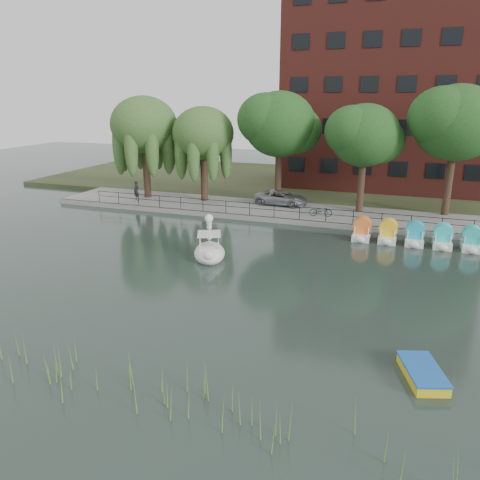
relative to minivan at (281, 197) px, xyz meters
The scene contains 18 objects.
ground_plane 17.48m from the minivan, 88.19° to the right, with size 120.00×120.00×0.00m, color #324139.
promenade 1.79m from the minivan, 69.08° to the right, with size 40.00×6.00×0.40m, color gray.
kerb 4.52m from the minivan, 82.85° to the right, with size 40.00×0.25×0.40m, color gray.
land_strip 12.61m from the minivan, 87.49° to the left, with size 60.00×22.00×0.36m, color #47512D.
railing 4.23m from the minivan, 82.52° to the right, with size 32.00×0.05×1.00m.
apartment_building 16.79m from the minivan, 58.92° to the left, with size 20.00×10.07×18.00m.
willow_left 13.75m from the minivan, behind, with size 5.88×5.88×9.01m.
willow_mid 8.65m from the minivan, behind, with size 5.32×5.32×8.15m.
broadleaf_center 5.99m from the minivan, 128.75° to the left, with size 6.00×6.00×9.25m.
broadleaf_right 8.41m from the minivan, ahead, with size 5.40×5.40×8.32m.
broadleaf_far 14.52m from the minivan, ahead, with size 6.30×6.30×9.71m.
minivan is the anchor object (origin of this frame).
bicycle 4.80m from the minivan, 35.21° to the right, with size 1.72×0.60×1.00m, color gray.
pedestrian 12.88m from the minivan, 168.46° to the right, with size 0.71×0.48×1.98m, color black.
swan_boat 13.62m from the minivan, 93.61° to the right, with size 2.85×3.43×2.50m.
pedal_boat_row 14.12m from the minivan, 27.48° to the right, with size 11.35×1.70×1.40m.
yellow_rowboat 25.26m from the minivan, 63.92° to the right, with size 1.84×2.55×0.42m.
reed_bank 27.07m from the minivan, 84.59° to the right, with size 24.00×2.40×1.20m.
Camera 1 is at (9.30, -20.69, 9.50)m, focal length 35.00 mm.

